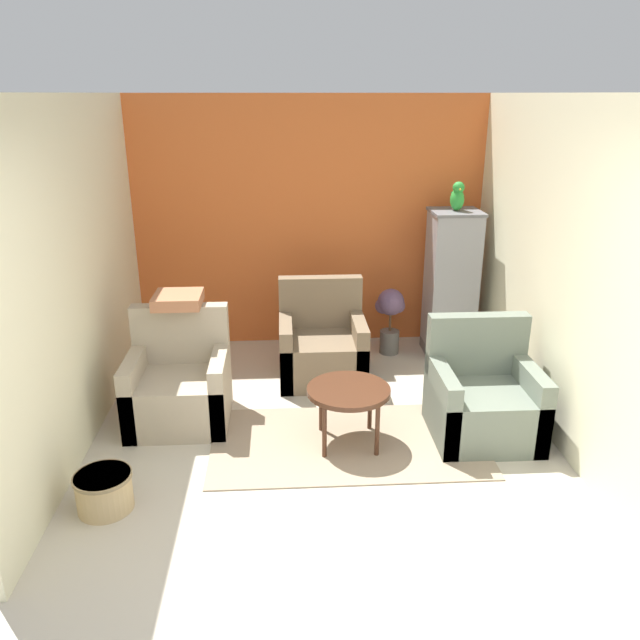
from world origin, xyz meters
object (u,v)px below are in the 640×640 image
Objects in this scene: armchair_right at (483,401)px; armchair_middle at (322,348)px; wicker_basket at (104,490)px; birdcage at (451,284)px; potted_plant at (390,313)px; armchair_left at (179,387)px; coffee_table at (348,394)px; parrot at (457,197)px.

armchair_middle is at bearing 135.97° from armchair_right.
armchair_right and armchair_middle have the same top height.
armchair_middle is 2.54m from wicker_basket.
birdcage is 3.98× the size of wicker_basket.
birdcage reaches higher than armchair_middle.
birdcage is 0.69m from potted_plant.
potted_plant is at bearing 36.43° from armchair_middle.
armchair_left is at bearing 171.01° from armchair_right.
parrot reaches higher than coffee_table.
armchair_right reaches higher than potted_plant.
potted_plant is (0.75, 0.56, 0.15)m from armchair_middle.
birdcage is at bearing 54.99° from coffee_table.
birdcage is 3.92m from wicker_basket.
wicker_basket is (-0.33, -1.20, -0.16)m from armchair_left.
wicker_basket is (-2.95, -2.50, -1.52)m from parrot.
coffee_table is at bearing -109.14° from potted_plant.
armchair_left reaches higher than wicker_basket.
armchair_middle is 0.95m from potted_plant.
armchair_middle is 2.00m from parrot.
armchair_right is 0.62× the size of birdcage.
birdcage reaches higher than wicker_basket.
armchair_left is 1.00× the size of armchair_right.
birdcage is 2.15× the size of potted_plant.
parrot reaches higher than armchair_middle.
potted_plant is at bearing 33.86° from armchair_left.
parrot is at bearing 84.96° from armchair_right.
potted_plant is (2.00, 1.34, 0.15)m from armchair_left.
armchair_right is 1.32× the size of potted_plant.
coffee_table is at bearing -18.77° from armchair_left.
birdcage is at bearing -3.44° from potted_plant.
wicker_basket is at bearing -139.65° from birdcage.
armchair_middle is (1.25, 0.79, 0.00)m from armchair_left.
armchair_left is 2.96m from birdcage.
parrot is at bearing 40.38° from wicker_basket.
armchair_left is (-1.37, 0.47, -0.13)m from coffee_table.
armchair_right is (1.09, 0.08, -0.13)m from coffee_table.
coffee_table is at bearing -175.99° from armchair_right.
parrot is at bearing 55.03° from coffee_table.
armchair_right is 2.91m from wicker_basket.
armchair_middle is 3.22× the size of parrot.
armchair_left and armchair_right have the same top height.
armchair_middle is at bearing -159.20° from birdcage.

